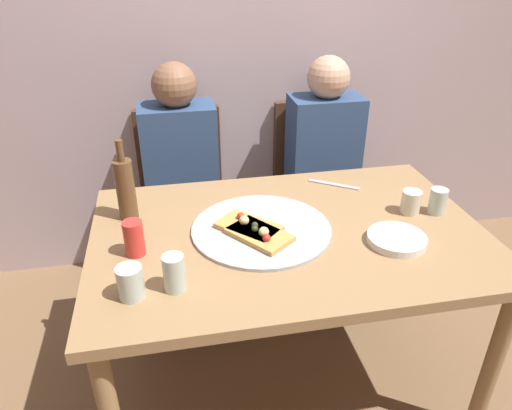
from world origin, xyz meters
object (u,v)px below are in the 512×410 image
object	(u,v)px
soda_can	(134,238)
chair_right	(318,175)
chair_left	(182,187)
tumbler_far	(130,282)
table_knife	(334,185)
pizza_tray	(261,229)
pizza_slice_extra	(260,234)
pizza_slice_last	(248,226)
wine_bottle	(126,188)
dining_table	(288,249)
tumbler_near	(411,202)
short_glass	(438,201)
plate_stack	(397,239)
guest_in_sweater	(182,177)
guest_in_beanie	(328,165)
wine_glass	(174,273)

from	to	relation	value
soda_can	chair_right	bearing A→B (deg)	44.22
chair_left	chair_right	xyz separation A→B (m)	(0.74, 0.00, 0.00)
tumbler_far	table_knife	size ratio (longest dim) A/B	0.46
pizza_tray	pizza_slice_extra	distance (m)	0.07
pizza_slice_last	wine_bottle	bearing A→B (deg)	156.09
dining_table	tumbler_near	distance (m)	0.50
tumbler_near	tumbler_far	distance (m)	1.07
chair_left	tumbler_near	bearing A→B (deg)	135.39
short_glass	plate_stack	distance (m)	0.29
tumbler_near	guest_in_sweater	size ratio (longest dim) A/B	0.08
short_glass	guest_in_beanie	world-z (taller)	guest_in_beanie
guest_in_sweater	table_knife	bearing A→B (deg)	148.14
tumbler_near	soda_can	distance (m)	1.02
soda_can	chair_left	distance (m)	0.96
chair_left	guest_in_sweater	bearing A→B (deg)	90.00
wine_glass	table_knife	bearing A→B (deg)	39.48
pizza_slice_last	wine_glass	size ratio (longest dim) A/B	2.14
pizza_slice_extra	tumbler_far	world-z (taller)	tumbler_far
guest_in_sweater	pizza_slice_extra	bearing A→B (deg)	107.17
table_knife	chair_left	world-z (taller)	chair_left
tumbler_far	short_glass	world-z (taller)	tumbler_far
pizza_tray	table_knife	distance (m)	0.48
pizza_slice_extra	table_knife	world-z (taller)	pizza_slice_extra
short_glass	guest_in_sweater	world-z (taller)	guest_in_sweater
pizza_slice_last	guest_in_beanie	xyz separation A→B (m)	(0.54, 0.69, -0.11)
table_knife	chair_right	distance (m)	0.59
tumbler_far	chair_right	size ratio (longest dim) A/B	0.11
wine_bottle	tumbler_near	xyz separation A→B (m)	(1.05, -0.17, -0.08)
dining_table	chair_left	world-z (taller)	chair_left
pizza_slice_last	guest_in_beanie	bearing A→B (deg)	51.95
tumbler_far	plate_stack	world-z (taller)	tumbler_far
dining_table	pizza_tray	bearing A→B (deg)	167.93
wine_bottle	table_knife	size ratio (longest dim) A/B	1.40
pizza_tray	guest_in_beanie	size ratio (longest dim) A/B	0.43
chair_right	plate_stack	bearing A→B (deg)	87.12
tumbler_far	chair_right	distance (m)	1.48
pizza_slice_last	plate_stack	xyz separation A→B (m)	(0.49, -0.17, -0.01)
wine_glass	table_knife	distance (m)	0.90
wine_bottle	short_glass	world-z (taller)	wine_bottle
chair_right	guest_in_beanie	distance (m)	0.20
tumbler_far	table_knife	xyz separation A→B (m)	(0.82, 0.58, -0.05)
plate_stack	tumbler_far	bearing A→B (deg)	-172.43
pizza_slice_extra	chair_right	size ratio (longest dim) A/B	0.28
wine_glass	chair_left	bearing A→B (deg)	86.53
pizza_slice_extra	guest_in_beanie	bearing A→B (deg)	55.86
pizza_tray	table_knife	size ratio (longest dim) A/B	2.28
chair_right	guest_in_beanie	xyz separation A→B (m)	(-0.00, -0.15, 0.13)
table_knife	wine_glass	bearing A→B (deg)	-106.22
tumbler_far	soda_can	world-z (taller)	soda_can
pizza_tray	wine_bottle	world-z (taller)	wine_bottle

